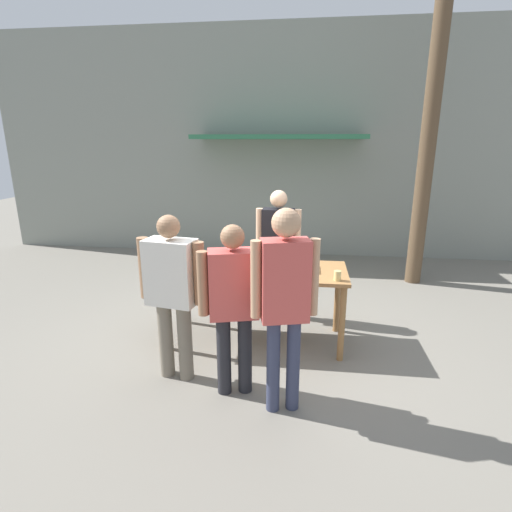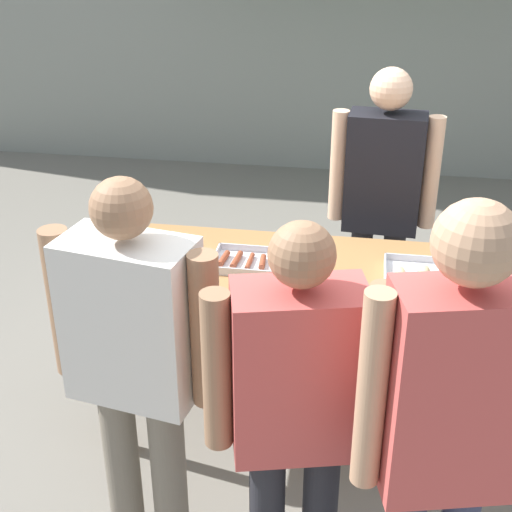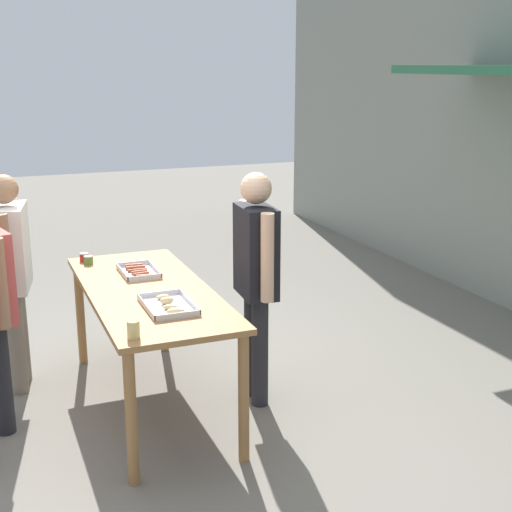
{
  "view_description": "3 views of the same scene",
  "coord_description": "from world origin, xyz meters",
  "views": [
    {
      "loc": [
        0.55,
        -4.35,
        2.32
      ],
      "look_at": [
        0.0,
        0.0,
        1.06
      ],
      "focal_mm": 28.0,
      "sensor_mm": 36.0,
      "label": 1
    },
    {
      "loc": [
        0.1,
        -2.99,
        2.5
      ],
      "look_at": [
        -0.39,
        0.03,
        0.96
      ],
      "focal_mm": 50.0,
      "sensor_mm": 36.0,
      "label": 2
    },
    {
      "loc": [
        4.77,
        -1.09,
        2.45
      ],
      "look_at": [
        0.2,
        0.75,
        1.12
      ],
      "focal_mm": 50.0,
      "sensor_mm": 36.0,
      "label": 3
    }
  ],
  "objects": [
    {
      "name": "serving_table",
      "position": [
        0.0,
        0.0,
        0.8
      ],
      "size": [
        2.08,
        0.84,
        0.91
      ],
      "color": "olive",
      "rests_on": "ground"
    },
    {
      "name": "person_server_behind_table",
      "position": [
        0.2,
        0.75,
        1.03
      ],
      "size": [
        0.59,
        0.25,
        1.72
      ],
      "rotation": [
        0.0,
        0.0,
        -0.07
      ],
      "color": "#232328",
      "rests_on": "ground"
    },
    {
      "name": "condiment_jar_mustard",
      "position": [
        -0.9,
        -0.3,
        0.94
      ],
      "size": [
        0.07,
        0.07,
        0.07
      ],
      "color": "#B22319",
      "rests_on": "serving_table"
    },
    {
      "name": "condiment_jar_ketchup",
      "position": [
        -0.8,
        -0.29,
        0.94
      ],
      "size": [
        0.07,
        0.07,
        0.07
      ],
      "color": "#567A38",
      "rests_on": "serving_table"
    },
    {
      "name": "beer_cup",
      "position": [
        0.9,
        -0.3,
        0.96
      ],
      "size": [
        0.07,
        0.07,
        0.11
      ],
      "color": "#DBC67A",
      "rests_on": "serving_table"
    },
    {
      "name": "person_customer_holding_hotdog",
      "position": [
        -0.7,
        -0.88,
        0.98
      ],
      "size": [
        0.68,
        0.34,
        1.67
      ],
      "rotation": [
        0.0,
        0.0,
        2.96
      ],
      "color": "#756B5B",
      "rests_on": "ground"
    },
    {
      "name": "food_tray_sausages",
      "position": [
        -0.39,
        0.02,
        0.92
      ],
      "size": [
        0.42,
        0.26,
        0.04
      ],
      "color": "silver",
      "rests_on": "serving_table"
    },
    {
      "name": "food_tray_buns",
      "position": [
        0.47,
        0.03,
        0.92
      ],
      "size": [
        0.48,
        0.3,
        0.06
      ],
      "color": "silver",
      "rests_on": "serving_table"
    },
    {
      "name": "ground_plane",
      "position": [
        0.0,
        0.0,
        0.0
      ],
      "size": [
        24.0,
        24.0,
        0.0
      ],
      "primitive_type": "plane",
      "color": "slate"
    }
  ]
}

